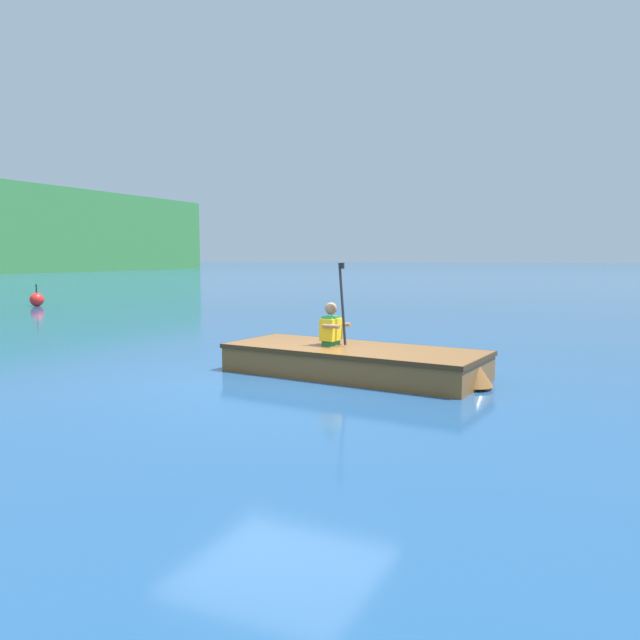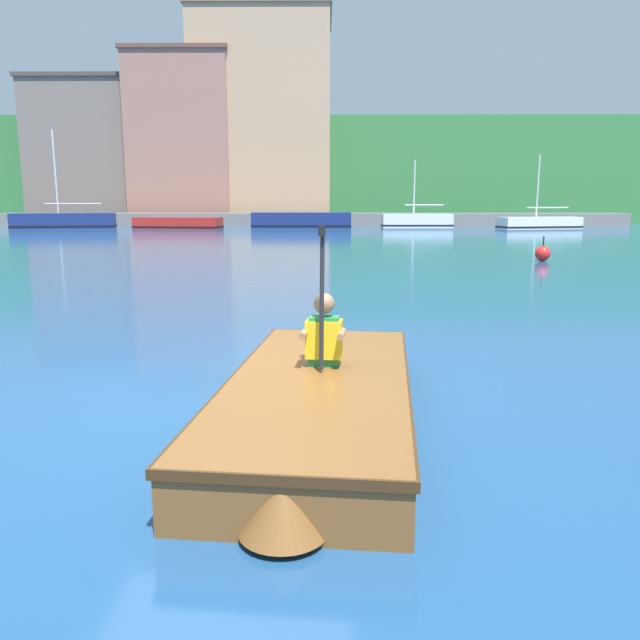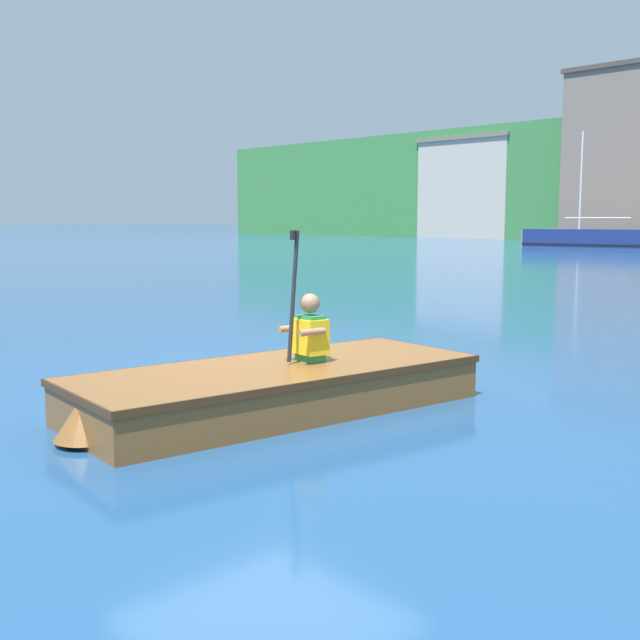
{
  "view_description": "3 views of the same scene",
  "coord_description": "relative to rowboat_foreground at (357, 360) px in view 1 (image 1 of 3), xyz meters",
  "views": [
    {
      "loc": [
        -6.84,
        -3.81,
        1.62
      ],
      "look_at": [
        0.92,
        -0.1,
        0.74
      ],
      "focal_mm": 35.0,
      "sensor_mm": 36.0,
      "label": 1
    },
    {
      "loc": [
        0.97,
        -5.22,
        1.71
      ],
      "look_at": [
        0.92,
        -0.1,
        0.74
      ],
      "focal_mm": 35.0,
      "sensor_mm": 36.0,
      "label": 2
    },
    {
      "loc": [
        6.05,
        -4.91,
        1.64
      ],
      "look_at": [
        0.92,
        -0.1,
        0.74
      ],
      "focal_mm": 45.0,
      "sensor_mm": 36.0,
      "label": 3
    }
  ],
  "objects": [
    {
      "name": "rowboat_foreground",
      "position": [
        0.0,
        0.0,
        0.0
      ],
      "size": [
        1.72,
        3.76,
        0.39
      ],
      "color": "brown",
      "rests_on": "ground"
    },
    {
      "name": "ground_plane",
      "position": [
        -0.92,
        0.65,
        -0.22
      ],
      "size": [
        300.0,
        300.0,
        0.0
      ],
      "primitive_type": "plane",
      "color": "navy"
    },
    {
      "name": "person_paddler",
      "position": [
        0.04,
        0.39,
        0.43
      ],
      "size": [
        0.38,
        0.36,
        1.14
      ],
      "color": "#267F3F",
      "rests_on": "rowboat_foreground"
    },
    {
      "name": "channel_buoy",
      "position": [
        6.43,
        13.8,
        0.0
      ],
      "size": [
        0.44,
        0.44,
        0.72
      ],
      "color": "red",
      "rests_on": "ground"
    }
  ]
}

